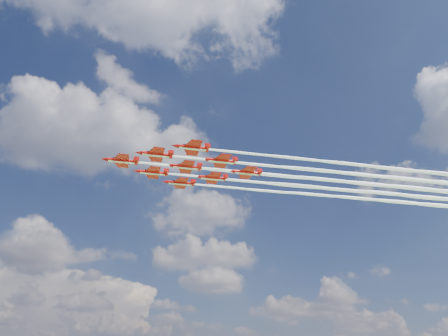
# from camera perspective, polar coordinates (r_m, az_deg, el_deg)

# --- Properties ---
(jet_lead) EXTENTS (144.01, 10.30, 2.99)m
(jet_lead) POSITION_cam_1_polar(r_m,az_deg,el_deg) (157.51, 12.22, -1.46)
(jet_lead) COLOR #B90C0A
(jet_row2_port) EXTENTS (144.01, 10.30, 2.99)m
(jet_row2_port) POSITION_cam_1_polar(r_m,az_deg,el_deg) (156.42, 16.74, -0.76)
(jet_row2_port) COLOR #B90C0A
(jet_row2_starb) EXTENTS (144.01, 10.30, 2.99)m
(jet_row2_starb) POSITION_cam_1_polar(r_m,az_deg,el_deg) (167.69, 14.51, -2.70)
(jet_row2_starb) COLOR #B90C0A
(jet_row3_port) EXTENTS (144.01, 10.30, 2.99)m
(jet_row3_port) POSITION_cam_1_polar(r_m,az_deg,el_deg) (156.35, 21.30, -0.06)
(jet_row3_port) COLOR #B90C0A
(jet_row3_centre) EXTENTS (144.01, 10.30, 2.99)m
(jet_row3_centre) POSITION_cam_1_polar(r_m,az_deg,el_deg) (167.03, 18.77, -2.05)
(jet_row3_centre) COLOR #B90C0A
(jet_row3_starb) EXTENTS (144.01, 10.30, 2.99)m
(jet_row3_starb) POSITION_cam_1_polar(r_m,az_deg,el_deg) (178.17, 16.54, -3.79)
(jet_row3_starb) COLOR #B90C0A
(jet_row4_port) EXTENTS (144.01, 10.30, 2.99)m
(jet_row4_port) POSITION_cam_1_polar(r_m,az_deg,el_deg) (167.31, 23.02, -1.38)
(jet_row4_port) COLOR #B90C0A
(jet_row4_starb) EXTENTS (144.01, 10.30, 2.99)m
(jet_row4_starb) POSITION_cam_1_polar(r_m,az_deg,el_deg) (177.89, 20.55, -3.17)
(jet_row4_starb) COLOR #B90C0A
(jet_tail) EXTENTS (144.01, 10.30, 2.99)m
(jet_tail) POSITION_cam_1_polar(r_m,az_deg,el_deg) (178.49, 24.54, -2.54)
(jet_tail) COLOR #B90C0A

